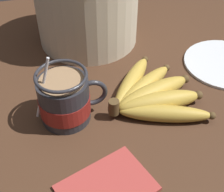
# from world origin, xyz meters

# --- Properties ---
(table) EXTENTS (1.09, 1.09, 0.03)m
(table) POSITION_xyz_m (0.00, 0.00, 0.01)
(table) COLOR #422819
(table) RESTS_ON ground
(coffee_mug) EXTENTS (0.14, 0.09, 0.14)m
(coffee_mug) POSITION_xyz_m (-0.05, 0.01, 0.07)
(coffee_mug) COLOR #28282D
(coffee_mug) RESTS_ON table
(banana_bunch) EXTENTS (0.19, 0.22, 0.04)m
(banana_bunch) POSITION_xyz_m (0.12, 0.01, 0.04)
(banana_bunch) COLOR #4C381E
(banana_bunch) RESTS_ON table
(napkin) EXTENTS (0.16, 0.14, 0.01)m
(napkin) POSITION_xyz_m (-0.01, -0.16, 0.03)
(napkin) COLOR #A33833
(napkin) RESTS_ON table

